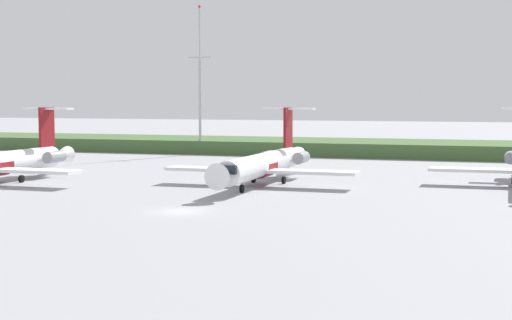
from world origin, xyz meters
name	(u,v)px	position (x,y,z in m)	size (l,w,h in m)	color
ground_plane	(276,179)	(0.00, 30.00, 0.00)	(500.00, 500.00, 0.00)	#939399
grass_berm	(347,147)	(0.00, 75.87, 1.23)	(320.00, 20.00, 2.47)	#426033
regional_jet_third	(264,163)	(0.67, 22.94, 2.54)	(22.81, 31.00, 9.00)	white
antenna_mast	(200,93)	(-25.27, 67.09, 11.06)	(4.40, 0.50, 26.81)	#B2B2B7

